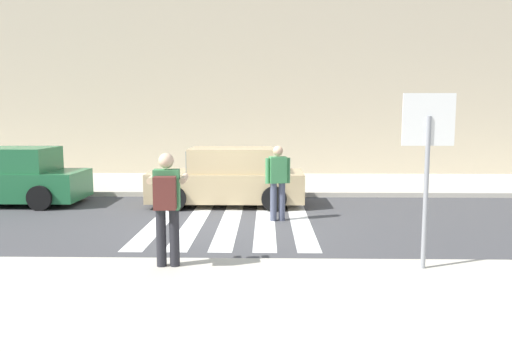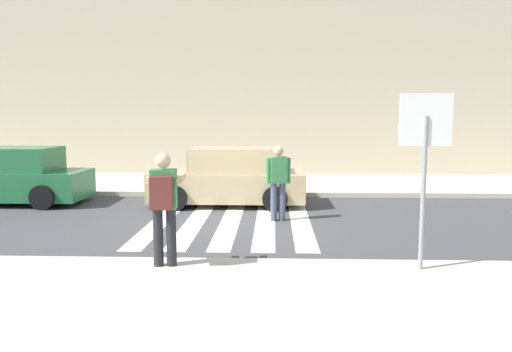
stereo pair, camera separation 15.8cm
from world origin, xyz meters
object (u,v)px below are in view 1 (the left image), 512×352
(photographer_with_backpack, at_px, (167,200))
(parked_car_tan, at_px, (228,178))
(stop_sign, at_px, (428,142))
(parked_car_green, at_px, (9,178))
(pedestrian_crossing, at_px, (278,179))

(photographer_with_backpack, xyz_separation_m, parked_car_tan, (0.46, 5.96, -0.44))
(stop_sign, relative_size, photographer_with_backpack, 1.51)
(parked_car_tan, bearing_deg, parked_car_green, -180.00)
(photographer_with_backpack, bearing_deg, parked_car_tan, 85.62)
(parked_car_green, bearing_deg, photographer_with_backpack, -47.25)
(parked_car_tan, bearing_deg, pedestrian_crossing, -56.80)
(parked_car_green, height_order, parked_car_tan, same)
(photographer_with_backpack, height_order, pedestrian_crossing, photographer_with_backpack)
(stop_sign, distance_m, photographer_with_backpack, 3.94)
(pedestrian_crossing, distance_m, parked_car_green, 7.53)
(photographer_with_backpack, bearing_deg, pedestrian_crossing, 66.27)
(parked_car_green, bearing_deg, stop_sign, -32.45)
(stop_sign, xyz_separation_m, photographer_with_backpack, (-3.84, -0.01, -0.87))
(photographer_with_backpack, relative_size, parked_car_green, 0.42)
(pedestrian_crossing, bearing_deg, parked_car_green, 164.76)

